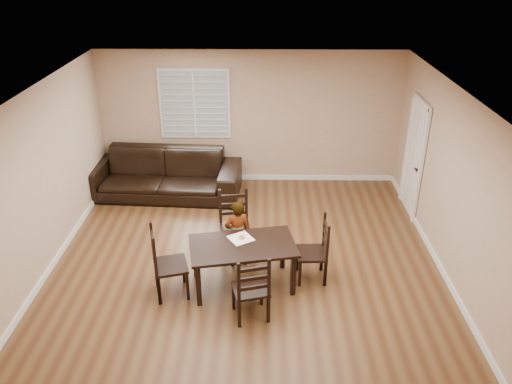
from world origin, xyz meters
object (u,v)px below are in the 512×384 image
chair_left (161,265)px  sofa (163,174)px  dining_table (243,250)px  donut (242,237)px  chair_near (234,224)px  child (237,234)px  chair_right (320,252)px  chair_far (253,293)px

chair_left → sofa: 3.21m
dining_table → chair_left: chair_left is taller
donut → sofa: 3.24m
donut → chair_near: bearing=101.7°
child → sofa: 2.88m
dining_table → chair_left: bearing=-179.4°
dining_table → chair_left: size_ratio=1.50×
chair_right → child: 1.27m
chair_near → chair_right: bearing=-37.7°
chair_near → donut: bearing=-86.0°
chair_near → child: child is taller
chair_far → chair_left: bearing=-38.0°
dining_table → chair_near: size_ratio=1.51×
chair_left → donut: (1.11, 0.40, 0.23)m
chair_near → child: size_ratio=0.97×
donut → sofa: size_ratio=0.03×
chair_far → donut: 1.00m
chair_left → child: size_ratio=0.98×
chair_right → chair_near: bearing=-121.7°
chair_left → child: 1.28m
sofa → chair_left: bearing=-76.4°
dining_table → chair_near: chair_near is taller
chair_far → sofa: 4.14m
dining_table → sofa: sofa is taller
chair_near → chair_left: 1.51m
chair_far → chair_right: size_ratio=1.00×
chair_near → sofa: size_ratio=0.35×
dining_table → donut: size_ratio=17.15×
chair_left → dining_table: bearing=-94.5°
chair_near → chair_far: 1.76m
dining_table → chair_right: bearing=-1.0°
dining_table → chair_far: chair_far is taller
chair_left → child: child is taller
dining_table → chair_far: bearing=-89.4°
child → chair_left: bearing=18.3°
chair_far → dining_table: bearing=-93.3°
chair_far → chair_right: (0.97, 0.98, 0.00)m
chair_near → chair_left: chair_left is taller
chair_near → sofa: (-1.51, 1.98, -0.04)m
sofa → child: bearing=-53.0°
chair_far → sofa: (-1.84, 3.71, -0.02)m
sofa → dining_table: bearing=-56.5°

